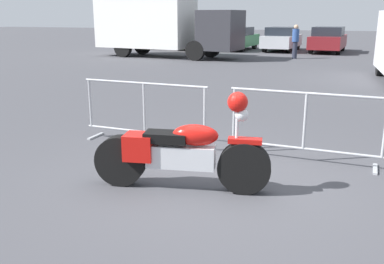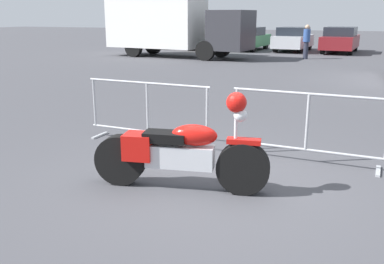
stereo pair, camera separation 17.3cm
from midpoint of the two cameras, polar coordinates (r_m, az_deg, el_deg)
name	(u,v)px [view 2 (the right image)]	position (r m, az deg, el deg)	size (l,w,h in m)	color
ground_plane	(220,184)	(5.71, 4.61, -6.95)	(120.00, 120.00, 0.00)	#424247
motorcycle	(180,152)	(5.40, -0.71, -2.71)	(2.25, 0.61, 1.28)	black
crowd_barrier_near	(148,112)	(7.36, -5.28, 2.70)	(2.30, 0.51, 1.07)	#9EA0A5
crowd_barrier_far	(307,127)	(6.59, 15.81, 0.67)	(2.30, 0.51, 1.07)	#9EA0A5
box_truck	(171,25)	(23.06, -2.60, 14.04)	(7.86, 2.90, 2.98)	silver
parked_car_white	(172,36)	(29.83, -2.54, 12.61)	(1.97, 4.38, 1.46)	white
parked_car_tan	(208,38)	(28.46, 2.27, 12.47)	(1.96, 4.35, 1.45)	tan
parked_car_green	(249,39)	(27.76, 7.77, 12.25)	(1.92, 4.27, 1.42)	#236B38
parked_car_silver	(293,39)	(27.44, 13.54, 11.96)	(1.96, 4.34, 1.44)	#B7BABF
parked_car_maroon	(340,40)	(27.07, 19.34, 11.54)	(2.01, 4.47, 1.49)	maroon
pedestrian	(306,40)	(22.66, 15.23, 11.70)	(0.41, 0.41, 1.69)	#262838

